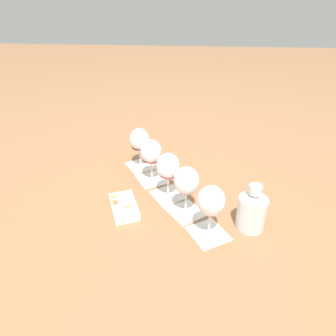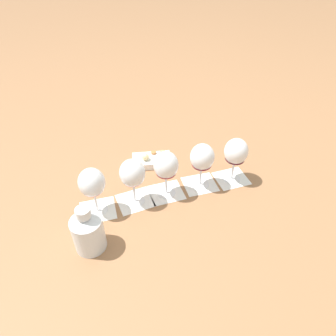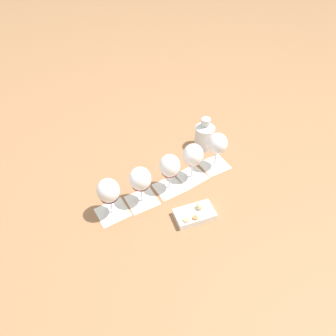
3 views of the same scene
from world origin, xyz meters
TOP-DOWN VIEW (x-y plane):
  - ground_plane at (0.00, 0.00)m, footprint 8.00×8.00m
  - tasting_card_0 at (-0.15, 0.21)m, footprint 0.16×0.16m
  - tasting_card_1 at (-0.07, 0.10)m, footprint 0.16×0.16m
  - tasting_card_2 at (0.00, 0.01)m, footprint 0.16×0.16m
  - tasting_card_3 at (0.08, -0.10)m, footprint 0.16×0.16m
  - tasting_card_4 at (0.14, -0.21)m, footprint 0.16×0.16m
  - wine_glass_0 at (-0.15, 0.21)m, footprint 0.09×0.09m
  - wine_glass_1 at (-0.07, 0.10)m, footprint 0.09×0.09m
  - wine_glass_2 at (0.00, 0.01)m, footprint 0.09×0.09m
  - wine_glass_3 at (0.08, -0.10)m, footprint 0.09×0.09m
  - wine_glass_4 at (0.14, -0.21)m, footprint 0.09×0.09m
  - ceramic_vase at (-0.29, 0.16)m, footprint 0.09×0.09m
  - snack_dish at (0.15, 0.11)m, footprint 0.14×0.18m

SIDE VIEW (x-z plane):
  - ground_plane at x=0.00m, z-range 0.00..0.00m
  - tasting_card_0 at x=-0.15m, z-range 0.00..0.00m
  - tasting_card_1 at x=-0.07m, z-range 0.00..0.00m
  - tasting_card_2 at x=0.00m, z-range 0.00..0.00m
  - tasting_card_3 at x=0.08m, z-range 0.00..0.00m
  - tasting_card_4 at x=0.14m, z-range 0.00..0.00m
  - snack_dish at x=0.15m, z-range -0.01..0.05m
  - ceramic_vase at x=-0.29m, z-range -0.01..0.15m
  - wine_glass_1 at x=-0.07m, z-range 0.03..0.21m
  - wine_glass_0 at x=-0.15m, z-range 0.03..0.21m
  - wine_glass_2 at x=0.00m, z-range 0.03..0.21m
  - wine_glass_3 at x=0.08m, z-range 0.03..0.21m
  - wine_glass_4 at x=0.14m, z-range 0.03..0.21m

